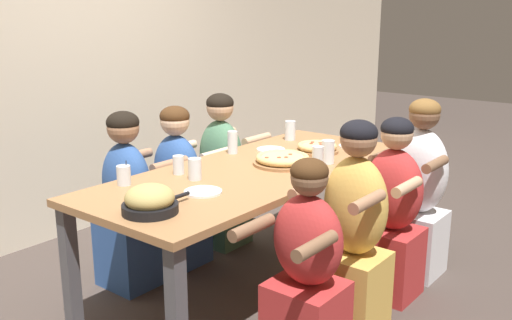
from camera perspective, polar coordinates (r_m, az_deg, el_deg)
ground_plane at (r=3.68m, az=0.00°, el=-12.74°), size 18.00×18.00×0.00m
restaurant_back_panel at (r=4.57m, az=-17.97°, el=12.78°), size 10.00×0.06×3.20m
dining_table at (r=3.41m, az=0.00°, el=-2.13°), size 2.21×0.90×0.79m
pizza_board_main at (r=3.46m, az=2.67°, el=0.05°), size 0.36×0.36×0.06m
pizza_board_second at (r=3.79m, az=6.13°, el=1.24°), size 0.28×0.28×0.06m
skillet_bowl at (r=2.67m, az=-10.56°, el=-4.05°), size 0.38×0.26×0.14m
empty_plate_a at (r=3.83m, az=1.48°, el=1.06°), size 0.19×0.19×0.02m
empty_plate_b at (r=3.98m, az=9.82°, el=1.37°), size 0.21×0.21×0.02m
empty_plate_c at (r=2.94m, az=-5.32°, el=-3.17°), size 0.20×0.20×0.02m
cocktail_glass_blue at (r=3.13m, az=-13.08°, el=-1.59°), size 0.07×0.07×0.13m
drinking_glass_a at (r=4.14m, az=3.43°, el=2.97°), size 0.08×0.08×0.14m
drinking_glass_b at (r=3.51m, az=7.20°, el=0.66°), size 0.08×0.08×0.14m
drinking_glass_c at (r=3.28m, az=-7.75°, el=-0.60°), size 0.06×0.06×0.11m
drinking_glass_d at (r=3.73m, az=-2.36°, el=1.78°), size 0.07×0.07×0.15m
drinking_glass_e at (r=3.16m, az=-6.13°, el=-0.90°), size 0.07×0.07×0.12m
drinking_glass_f at (r=3.33m, az=6.18°, el=0.03°), size 0.07×0.07×0.15m
diner_far_center at (r=3.90m, az=-7.82°, el=-3.24°), size 0.51×0.40×1.10m
diner_near_center at (r=3.12m, az=9.78°, el=-7.40°), size 0.51×0.40×1.16m
diner_near_midleft at (r=2.78m, az=5.07°, el=-11.41°), size 0.51×0.40×1.04m
diner_near_right at (r=3.84m, az=15.92°, el=-3.43°), size 0.51×0.40×1.17m
diner_near_midright at (r=3.51m, az=13.39°, el=-5.52°), size 0.51×0.40×1.11m
diner_far_midleft at (r=3.63m, az=-12.65°, el=-4.64°), size 0.51×0.40×1.12m
diner_far_midright at (r=4.20m, az=-3.47°, el=-1.60°), size 0.51×0.40×1.13m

